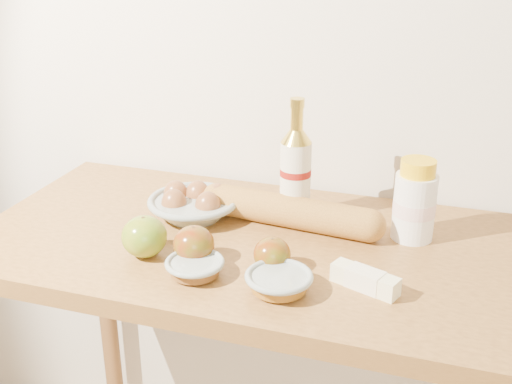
{
  "coord_description": "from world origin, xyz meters",
  "views": [
    {
      "loc": [
        0.36,
        0.05,
        1.51
      ],
      "look_at": [
        0.0,
        1.15,
        1.02
      ],
      "focal_mm": 45.0,
      "sensor_mm": 36.0,
      "label": 1
    }
  ],
  "objects_px": {
    "table": "(260,291)",
    "baguette": "(290,211)",
    "cream_bottle": "(415,203)",
    "bourbon_bottle": "(295,173)",
    "egg_bowl": "(194,204)"
  },
  "relations": [
    {
      "from": "table",
      "to": "egg_bowl",
      "type": "distance_m",
      "value": 0.24
    },
    {
      "from": "table",
      "to": "bourbon_bottle",
      "type": "distance_m",
      "value": 0.27
    },
    {
      "from": "bourbon_bottle",
      "to": "cream_bottle",
      "type": "distance_m",
      "value": 0.26
    },
    {
      "from": "bourbon_bottle",
      "to": "baguette",
      "type": "bearing_deg",
      "value": -108.45
    },
    {
      "from": "bourbon_bottle",
      "to": "baguette",
      "type": "xyz_separation_m",
      "value": [
        -0.0,
        -0.03,
        -0.08
      ]
    },
    {
      "from": "table",
      "to": "cream_bottle",
      "type": "relative_size",
      "value": 6.97
    },
    {
      "from": "cream_bottle",
      "to": "egg_bowl",
      "type": "height_order",
      "value": "cream_bottle"
    },
    {
      "from": "egg_bowl",
      "to": "table",
      "type": "bearing_deg",
      "value": -20.23
    },
    {
      "from": "table",
      "to": "baguette",
      "type": "bearing_deg",
      "value": 63.93
    },
    {
      "from": "egg_bowl",
      "to": "baguette",
      "type": "distance_m",
      "value": 0.22
    },
    {
      "from": "bourbon_bottle",
      "to": "baguette",
      "type": "height_order",
      "value": "bourbon_bottle"
    },
    {
      "from": "cream_bottle",
      "to": "egg_bowl",
      "type": "distance_m",
      "value": 0.48
    },
    {
      "from": "cream_bottle",
      "to": "baguette",
      "type": "bearing_deg",
      "value": 179.77
    },
    {
      "from": "bourbon_bottle",
      "to": "egg_bowl",
      "type": "relative_size",
      "value": 1.2
    },
    {
      "from": "table",
      "to": "egg_bowl",
      "type": "height_order",
      "value": "egg_bowl"
    }
  ]
}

